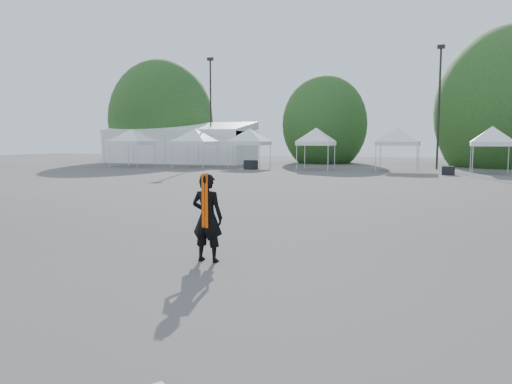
% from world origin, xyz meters
% --- Properties ---
extents(ground, '(120.00, 120.00, 0.00)m').
position_xyz_m(ground, '(0.00, 0.00, 0.00)').
color(ground, '#474442').
rests_on(ground, ground).
extents(marquee, '(15.00, 6.25, 4.23)m').
position_xyz_m(marquee, '(-22.00, 35.00, 1.97)').
color(marquee, white).
rests_on(marquee, ground).
extents(light_pole_west, '(0.60, 0.25, 10.30)m').
position_xyz_m(light_pole_west, '(-18.00, 34.00, 5.77)').
color(light_pole_west, black).
rests_on(light_pole_west, ground).
extents(light_pole_east, '(0.60, 0.25, 9.80)m').
position_xyz_m(light_pole_east, '(3.00, 32.00, 5.52)').
color(light_pole_east, black).
rests_on(light_pole_east, ground).
extents(tree_far_w, '(4.80, 4.80, 7.30)m').
position_xyz_m(tree_far_w, '(-26.00, 38.00, 4.54)').
color(tree_far_w, '#382314').
rests_on(tree_far_w, ground).
extents(tree_mid_w, '(4.16, 4.16, 6.33)m').
position_xyz_m(tree_mid_w, '(-8.00, 40.00, 3.93)').
color(tree_mid_w, '#382314').
rests_on(tree_mid_w, ground).
extents(tree_mid_e, '(5.12, 5.12, 7.79)m').
position_xyz_m(tree_mid_e, '(9.00, 39.00, 4.84)').
color(tree_mid_e, '#382314').
rests_on(tree_mid_e, ground).
extents(tent_a, '(4.27, 4.27, 3.88)m').
position_xyz_m(tent_a, '(-22.40, 27.07, 3.06)').
color(tent_a, silver).
rests_on(tent_a, ground).
extents(tent_b, '(4.40, 4.40, 3.88)m').
position_xyz_m(tent_b, '(-16.80, 28.33, 3.06)').
color(tent_b, silver).
rests_on(tent_b, ground).
extents(tent_c, '(4.20, 4.20, 3.88)m').
position_xyz_m(tent_c, '(-11.99, 28.98, 3.06)').
color(tent_c, silver).
rests_on(tent_c, ground).
extents(tent_d, '(3.81, 3.81, 3.88)m').
position_xyz_m(tent_d, '(-6.05, 28.27, 3.06)').
color(tent_d, silver).
rests_on(tent_d, ground).
extents(tent_e, '(4.42, 4.42, 3.88)m').
position_xyz_m(tent_e, '(0.20, 28.82, 3.06)').
color(tent_e, silver).
rests_on(tent_e, ground).
extents(tent_f, '(3.81, 3.81, 3.88)m').
position_xyz_m(tent_f, '(6.60, 27.96, 3.06)').
color(tent_f, silver).
rests_on(tent_f, ground).
extents(man, '(0.64, 0.43, 1.74)m').
position_xyz_m(man, '(-0.90, -1.98, 0.87)').
color(man, black).
rests_on(man, ground).
extents(crate_west, '(1.15, 1.05, 0.73)m').
position_xyz_m(crate_west, '(-11.07, 26.85, 0.37)').
color(crate_west, black).
rests_on(crate_west, ground).
extents(crate_mid, '(0.85, 0.71, 0.60)m').
position_xyz_m(crate_mid, '(3.80, 25.48, 0.30)').
color(crate_mid, black).
rests_on(crate_mid, ground).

